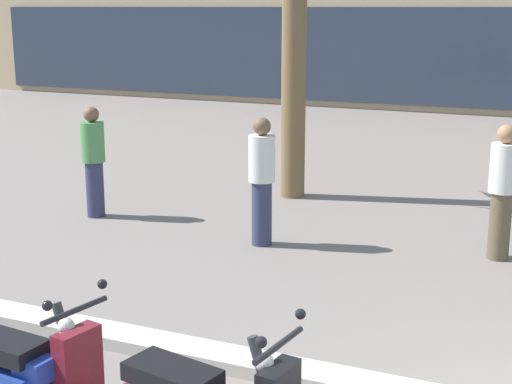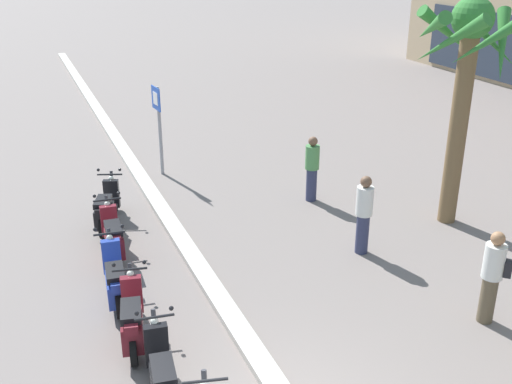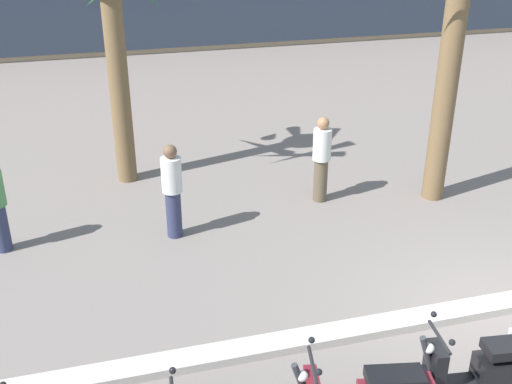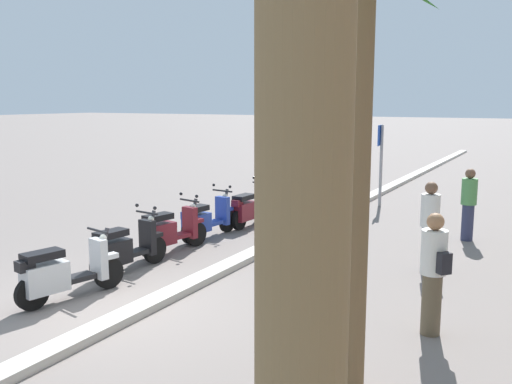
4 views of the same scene
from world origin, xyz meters
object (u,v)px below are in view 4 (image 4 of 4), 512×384
object	(u,v)px
scooter_maroon_mid_centre	(169,231)
pedestrian_by_palm_tree	(433,271)
palm_tree_by_mall_entrance	(356,8)
pedestrian_window_shopping	(469,203)
scooter_maroon_far_back	(250,208)
scooter_silver_gap_after_mid	(63,273)
pedestrian_strolling_near_curb	(430,224)
scooter_blue_last_in_row	(205,220)
crossing_sign	(381,156)
scooter_black_mid_front	(124,248)

from	to	relation	value
scooter_maroon_mid_centre	pedestrian_by_palm_tree	distance (m)	5.82
palm_tree_by_mall_entrance	pedestrian_window_shopping	bearing A→B (deg)	179.60
scooter_maroon_far_back	scooter_silver_gap_after_mid	world-z (taller)	scooter_maroon_far_back
pedestrian_strolling_near_curb	pedestrian_window_shopping	bearing A→B (deg)	174.43
scooter_silver_gap_after_mid	pedestrian_window_shopping	size ratio (longest dim) A/B	1.13
scooter_blue_last_in_row	scooter_maroon_mid_centre	size ratio (longest dim) A/B	1.06
crossing_sign	pedestrian_window_shopping	distance (m)	4.35
scooter_maroon_far_back	palm_tree_by_mall_entrance	bearing A→B (deg)	36.14
scooter_black_mid_front	palm_tree_by_mall_entrance	bearing A→B (deg)	65.65
scooter_maroon_far_back	crossing_sign	xyz separation A→B (m)	(-4.22, 2.04, 1.05)
scooter_black_mid_front	scooter_maroon_mid_centre	bearing A→B (deg)	-176.17
pedestrian_strolling_near_curb	pedestrian_window_shopping	world-z (taller)	pedestrian_strolling_near_curb
crossing_sign	pedestrian_strolling_near_curb	xyz separation A→B (m)	(5.92, 2.67, -0.63)
scooter_maroon_mid_centre	scooter_black_mid_front	bearing A→B (deg)	3.83
scooter_blue_last_in_row	scooter_maroon_mid_centre	bearing A→B (deg)	1.15
scooter_blue_last_in_row	palm_tree_by_mall_entrance	world-z (taller)	palm_tree_by_mall_entrance
scooter_maroon_mid_centre	scooter_silver_gap_after_mid	distance (m)	3.08
pedestrian_by_palm_tree	pedestrian_window_shopping	xyz separation A→B (m)	(-5.67, -0.38, -0.03)
crossing_sign	pedestrian_by_palm_tree	bearing A→B (deg)	20.64
pedestrian_strolling_near_curb	pedestrian_by_palm_tree	size ratio (longest dim) A/B	1.00
palm_tree_by_mall_entrance	pedestrian_strolling_near_curb	distance (m)	5.91
scooter_maroon_far_back	palm_tree_by_mall_entrance	world-z (taller)	palm_tree_by_mall_entrance
scooter_silver_gap_after_mid	palm_tree_by_mall_entrance	world-z (taller)	palm_tree_by_mall_entrance
pedestrian_strolling_near_curb	pedestrian_by_palm_tree	distance (m)	2.96
scooter_black_mid_front	pedestrian_by_palm_tree	bearing A→B (deg)	88.58
pedestrian_by_palm_tree	pedestrian_window_shopping	bearing A→B (deg)	-176.19
scooter_maroon_far_back	scooter_blue_last_in_row	distance (m)	1.64
scooter_black_mid_front	scooter_silver_gap_after_mid	bearing A→B (deg)	6.26
pedestrian_strolling_near_curb	scooter_silver_gap_after_mid	bearing A→B (deg)	-46.96
palm_tree_by_mall_entrance	pedestrian_by_palm_tree	size ratio (longest dim) A/B	3.25
scooter_maroon_mid_centre	palm_tree_by_mall_entrance	xyz separation A→B (m)	(3.75, 5.15, 3.51)
scooter_silver_gap_after_mid	palm_tree_by_mall_entrance	size ratio (longest dim) A/B	0.34
scooter_blue_last_in_row	pedestrian_strolling_near_curb	bearing A→B (deg)	89.00
scooter_silver_gap_after_mid	pedestrian_window_shopping	xyz separation A→B (m)	(-7.13, 4.93, 0.39)
palm_tree_by_mall_entrance	pedestrian_window_shopping	xyz separation A→B (m)	(-7.82, 0.06, -3.12)
palm_tree_by_mall_entrance	pedestrian_by_palm_tree	bearing A→B (deg)	168.63
scooter_maroon_mid_centre	scooter_black_mid_front	size ratio (longest dim) A/B	0.99
pedestrian_window_shopping	scooter_blue_last_in_row	bearing A→B (deg)	-62.71
scooter_blue_last_in_row	scooter_silver_gap_after_mid	bearing A→B (deg)	3.88
scooter_maroon_mid_centre	scooter_maroon_far_back	bearing A→B (deg)	175.70
scooter_blue_last_in_row	pedestrian_by_palm_tree	bearing A→B (deg)	62.07
scooter_maroon_mid_centre	pedestrian_strolling_near_curb	world-z (taller)	pedestrian_strolling_near_curb
crossing_sign	pedestrian_by_palm_tree	world-z (taller)	crossing_sign
scooter_maroon_mid_centre	pedestrian_window_shopping	world-z (taller)	pedestrian_window_shopping
palm_tree_by_mall_entrance	pedestrian_window_shopping	distance (m)	8.42
crossing_sign	pedestrian_window_shopping	bearing A→B (deg)	43.11
scooter_black_mid_front	crossing_sign	size ratio (longest dim) A/B	0.73
scooter_maroon_far_back	scooter_maroon_mid_centre	world-z (taller)	same
pedestrian_strolling_near_curb	scooter_blue_last_in_row	bearing A→B (deg)	-91.00
palm_tree_by_mall_entrance	scooter_blue_last_in_row	bearing A→B (deg)	-134.70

